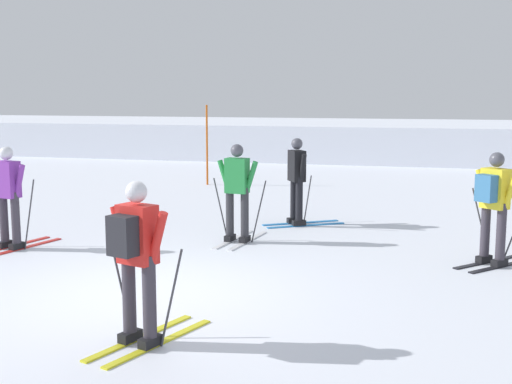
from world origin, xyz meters
name	(u,v)px	position (x,y,z in m)	size (l,w,h in m)	color
ground_plane	(143,294)	(0.00, 0.00, 0.00)	(120.00, 120.00, 0.00)	silver
far_snow_ridge	(341,139)	(0.00, 20.01, 0.68)	(80.00, 7.75, 1.36)	silver
skier_black	(297,179)	(1.05, 4.98, 0.92)	(1.55, 1.17, 1.71)	#237AC6
skier_red	(137,255)	(0.69, -1.68, 0.96)	(0.96, 1.63, 1.71)	gold
skier_green	(237,190)	(0.34, 3.22, 0.92)	(1.00, 1.63, 1.71)	silver
skier_purple	(9,195)	(-3.16, 1.79, 0.92)	(0.98, 1.64, 1.71)	red
skier_yellow	(494,203)	(4.47, 2.64, 0.96)	(1.35, 1.43, 1.71)	black
trail_marker_pole	(207,145)	(-2.51, 10.09, 1.12)	(0.06, 0.06, 2.24)	#C65614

